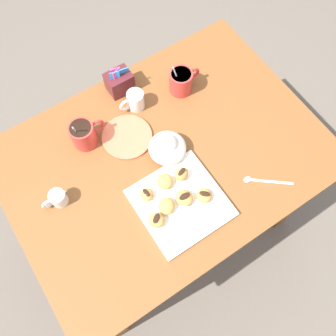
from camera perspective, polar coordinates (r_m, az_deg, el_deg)
The scene contains 23 objects.
ground_plane at distance 1.94m, azimuth -0.32°, elevation -7.63°, with size 8.00×8.00×0.00m, color #665B51.
dining_table at distance 1.35m, azimuth -0.45°, elevation -0.58°, with size 1.07×0.77×0.75m.
pastry_plate_square at distance 1.16m, azimuth 1.95°, elevation -5.50°, with size 0.27×0.27×0.02m, color white.
coffee_mug_red_left at distance 1.24m, azimuth -13.12°, elevation 5.26°, with size 0.12×0.08×0.14m.
coffee_mug_red_right at distance 1.33m, azimuth 2.13°, elevation 13.56°, with size 0.12×0.08×0.14m.
cream_pitcher_white at distance 1.30m, azimuth -5.20°, elevation 10.62°, with size 0.10×0.06×0.07m.
sugar_caddy at distance 1.34m, azimuth -7.67°, elevation 13.29°, with size 0.09×0.07×0.11m.
ice_cream_bowl at distance 1.20m, azimuth -0.10°, elevation 3.29°, with size 0.13×0.13×0.09m.
chocolate_sauce_pitcher at distance 1.19m, azimuth -16.96°, elevation -4.53°, with size 0.09×0.05×0.06m.
saucer_coral_left at distance 1.26m, azimuth -6.47°, elevation 4.88°, with size 0.17×0.17×0.01m, color #E5704C.
loose_spoon_near_saucer at distance 1.23m, azimuth 14.57°, elevation -1.98°, with size 0.13×0.11×0.01m.
beignet_0 at distance 1.16m, azimuth -0.49°, elevation -2.16°, with size 0.05×0.05×0.03m, color #D19347.
beignet_1 at distance 1.16m, azimuth 1.95°, elevation -1.06°, with size 0.05×0.04×0.04m, color #D19347.
chocolate_drizzle_1 at distance 1.14m, azimuth 1.99°, elevation -0.67°, with size 0.03×0.01×0.01m, color black.
beignet_2 at distance 1.14m, azimuth 2.58°, elevation -4.75°, with size 0.05×0.06×0.03m, color #D19347.
chocolate_drizzle_2 at distance 1.12m, azimuth 2.62°, elevation -4.45°, with size 0.04×0.02×0.01m, color black.
beignet_3 at distance 1.11m, azimuth -1.82°, elevation -8.21°, with size 0.05×0.05×0.04m, color #D19347.
chocolate_drizzle_3 at distance 1.10m, azimuth -1.85°, elevation -7.94°, with size 0.03×0.02×0.01m, color black.
beignet_4 at distance 1.15m, azimuth 5.71°, elevation -4.34°, with size 0.05×0.05×0.03m, color #D19347.
chocolate_drizzle_4 at distance 1.13m, azimuth 5.79°, elevation -4.05°, with size 0.03×0.02×0.01m, color black.
beignet_5 at distance 1.13m, azimuth -0.25°, elevation -6.00°, with size 0.05×0.06×0.03m, color #D19347.
beignet_6 at distance 1.14m, azimuth -3.38°, elevation -4.20°, with size 0.04×0.04×0.03m, color #D19347.
chocolate_drizzle_6 at distance 1.13m, azimuth -3.43°, elevation -3.92°, with size 0.03×0.01×0.01m, color black.
Camera 1 is at (-0.28, -0.44, 1.86)m, focal length 38.73 mm.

